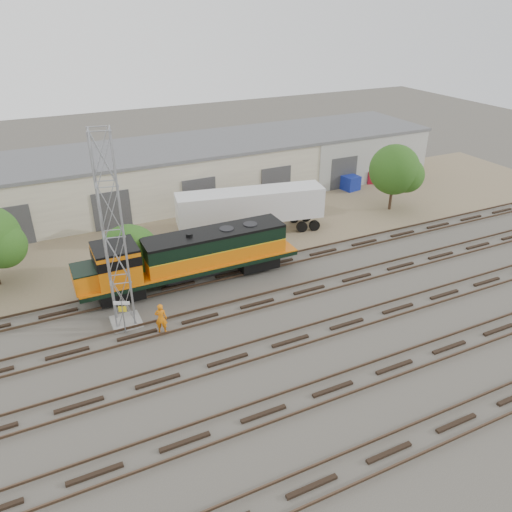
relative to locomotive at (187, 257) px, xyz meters
name	(u,v)px	position (x,y,z in m)	size (l,w,h in m)	color
ground	(267,316)	(3.22, -6.00, -2.18)	(140.00, 140.00, 0.00)	#47423A
dirt_strip	(191,229)	(3.22, 9.00, -2.17)	(80.00, 16.00, 0.02)	#726047
tracks	(290,341)	(3.22, -9.00, -2.10)	(80.00, 20.40, 0.28)	black
warehouse	(163,174)	(3.26, 16.98, 0.48)	(58.40, 10.40, 5.30)	beige
locomotive	(187,257)	(0.00, 0.00, 0.00)	(15.59, 2.73, 3.75)	black
signal_tower	(114,238)	(-5.06, -2.86, 3.71)	(1.78, 1.78, 12.08)	gray
sign_post	(123,311)	(-5.33, -3.89, -0.57)	(0.87, 0.43, 2.30)	gray
worker	(161,318)	(-3.30, -4.75, -1.18)	(0.72, 0.48, 1.99)	orange
semi_trailer	(254,206)	(7.96, 5.97, 0.23)	(12.67, 4.73, 3.82)	silver
dumpster_blue	(351,183)	(21.74, 11.27, -1.43)	(1.60, 1.50, 1.50)	navy
dumpster_red	(372,176)	(25.27, 12.22, -1.48)	(1.50, 1.40, 1.40)	maroon
tree_mid	(134,258)	(-3.23, 2.12, -0.33)	(4.67, 4.45, 4.45)	#382619
tree_east	(398,171)	(22.17, 4.91, 1.64)	(4.87, 4.64, 6.26)	#382619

